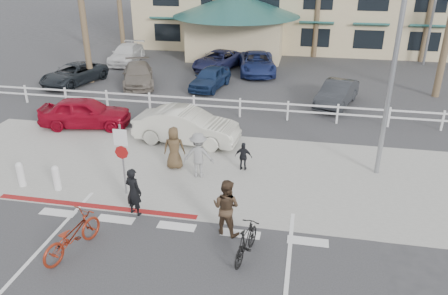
% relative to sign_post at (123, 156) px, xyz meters
% --- Properties ---
extents(ground, '(140.00, 140.00, 0.00)m').
position_rel_sign_post_xyz_m(ground, '(2.30, -2.20, -1.45)').
color(ground, '#333335').
extents(bike_path, '(12.00, 16.00, 0.01)m').
position_rel_sign_post_xyz_m(bike_path, '(2.30, -4.20, -1.45)').
color(bike_path, '#333335').
rests_on(bike_path, ground).
extents(sidewalk_plaza, '(22.00, 7.00, 0.01)m').
position_rel_sign_post_xyz_m(sidewalk_plaza, '(2.30, 2.30, -1.44)').
color(sidewalk_plaza, gray).
rests_on(sidewalk_plaza, ground).
extents(cross_street, '(40.00, 5.00, 0.01)m').
position_rel_sign_post_xyz_m(cross_street, '(2.30, 6.30, -1.45)').
color(cross_street, '#333335').
rests_on(cross_street, ground).
extents(parking_lot, '(50.00, 16.00, 0.01)m').
position_rel_sign_post_xyz_m(parking_lot, '(2.30, 15.80, -1.45)').
color(parking_lot, '#333335').
rests_on(parking_lot, ground).
extents(curb_red, '(7.00, 0.25, 0.02)m').
position_rel_sign_post_xyz_m(curb_red, '(-0.70, -1.00, -1.44)').
color(curb_red, maroon).
rests_on(curb_red, ground).
extents(rail_fence, '(29.40, 0.16, 1.00)m').
position_rel_sign_post_xyz_m(rail_fence, '(2.80, 8.30, -0.95)').
color(rail_fence, silver).
rests_on(rail_fence, ground).
extents(sign_post, '(0.50, 0.10, 2.90)m').
position_rel_sign_post_xyz_m(sign_post, '(0.00, 0.00, 0.00)').
color(sign_post, gray).
rests_on(sign_post, ground).
extents(bollard_0, '(0.26, 0.26, 0.95)m').
position_rel_sign_post_xyz_m(bollard_0, '(-2.50, -0.20, -0.97)').
color(bollard_0, silver).
rests_on(bollard_0, ground).
extents(bollard_1, '(0.26, 0.26, 0.95)m').
position_rel_sign_post_xyz_m(bollard_1, '(-3.90, -0.20, -0.97)').
color(bollard_1, silver).
rests_on(bollard_1, ground).
extents(streetlight_0, '(0.60, 2.00, 9.00)m').
position_rel_sign_post_xyz_m(streetlight_0, '(8.80, 3.30, 3.05)').
color(streetlight_0, gray).
rests_on(streetlight_0, ground).
extents(bike_red, '(1.31, 2.24, 1.11)m').
position_rel_sign_post_xyz_m(bike_red, '(-0.20, -3.32, -0.89)').
color(bike_red, maroon).
rests_on(bike_red, ground).
extents(rider_red, '(0.69, 0.56, 1.63)m').
position_rel_sign_post_xyz_m(rider_red, '(0.78, -1.14, -0.63)').
color(rider_red, black).
rests_on(rider_red, ground).
extents(bike_black, '(0.82, 1.75, 1.02)m').
position_rel_sign_post_xyz_m(bike_black, '(4.61, -2.61, -0.94)').
color(bike_black, black).
rests_on(bike_black, ground).
extents(rider_black, '(1.02, 0.89, 1.79)m').
position_rel_sign_post_xyz_m(rider_black, '(3.86, -1.59, -0.56)').
color(rider_black, '#3F2E1F').
rests_on(rider_black, ground).
extents(pedestrian_a, '(1.17, 0.72, 1.75)m').
position_rel_sign_post_xyz_m(pedestrian_a, '(2.19, 1.74, -0.57)').
color(pedestrian_a, gray).
rests_on(pedestrian_a, ground).
extents(pedestrian_child, '(0.69, 0.32, 1.14)m').
position_rel_sign_post_xyz_m(pedestrian_child, '(3.75, 2.57, -0.88)').
color(pedestrian_child, black).
rests_on(pedestrian_child, ground).
extents(pedestrian_b, '(0.92, 0.69, 1.69)m').
position_rel_sign_post_xyz_m(pedestrian_b, '(1.10, 2.23, -0.60)').
color(pedestrian_b, '#4B3923').
rests_on(pedestrian_b, ground).
extents(car_white_sedan, '(4.72, 1.97, 1.52)m').
position_rel_sign_post_xyz_m(car_white_sedan, '(0.90, 4.74, -0.69)').
color(car_white_sedan, beige).
rests_on(car_white_sedan, ground).
extents(car_red_compact, '(4.46, 2.40, 1.44)m').
position_rel_sign_post_xyz_m(car_red_compact, '(-4.34, 5.61, -0.73)').
color(car_red_compact, maroon).
rests_on(car_red_compact, ground).
extents(lot_car_0, '(3.25, 4.97, 1.27)m').
position_rel_sign_post_xyz_m(lot_car_0, '(-8.53, 12.22, -0.82)').
color(lot_car_0, black).
rests_on(lot_car_0, ground).
extents(lot_car_1, '(3.36, 4.89, 1.31)m').
position_rel_sign_post_xyz_m(lot_car_1, '(-4.47, 12.78, -0.79)').
color(lot_car_1, '#6E655A').
rests_on(lot_car_1, ground).
extents(lot_car_2, '(2.20, 4.08, 1.32)m').
position_rel_sign_post_xyz_m(lot_car_2, '(0.12, 12.94, -0.79)').
color(lot_car_2, '#14264C').
rests_on(lot_car_2, ground).
extents(lot_car_3, '(2.63, 4.29, 1.33)m').
position_rel_sign_post_xyz_m(lot_car_3, '(7.57, 11.13, -0.78)').
color(lot_car_3, '#26282C').
rests_on(lot_car_3, ground).
extents(lot_car_4, '(2.23, 4.71, 1.33)m').
position_rel_sign_post_xyz_m(lot_car_4, '(-7.46, 18.17, -0.79)').
color(lot_car_4, silver).
rests_on(lot_car_4, ground).
extents(lot_car_5, '(3.17, 5.37, 1.40)m').
position_rel_sign_post_xyz_m(lot_car_5, '(2.49, 17.05, -0.75)').
color(lot_car_5, navy).
rests_on(lot_car_5, ground).
extents(lot_car_6, '(3.48, 5.03, 1.28)m').
position_rel_sign_post_xyz_m(lot_car_6, '(-0.36, 17.63, -0.81)').
color(lot_car_6, '#20244D').
rests_on(lot_car_6, ground).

